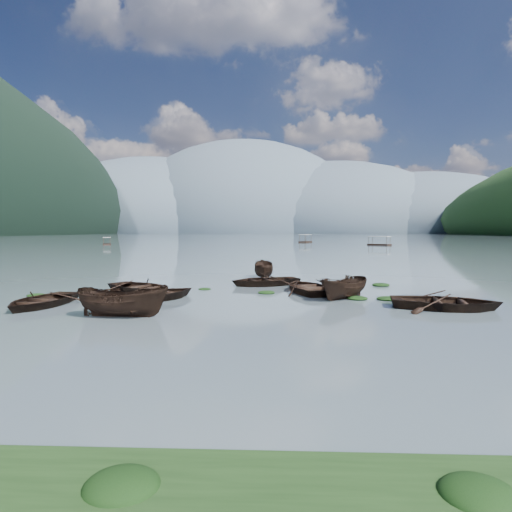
{
  "coord_description": "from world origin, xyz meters",
  "views": [
    {
      "loc": [
        1.13,
        -17.39,
        3.82
      ],
      "look_at": [
        0.0,
        12.0,
        2.0
      ],
      "focal_mm": 28.0,
      "sensor_mm": 36.0,
      "label": 1
    }
  ],
  "objects_px": {
    "pontoon_left": "(107,245)",
    "rowboat_0": "(42,306)",
    "rowboat_3": "(307,292)",
    "pontoon_centre": "(305,242)"
  },
  "relations": [
    {
      "from": "pontoon_left",
      "to": "rowboat_0",
      "type": "bearing_deg",
      "value": -91.62
    },
    {
      "from": "rowboat_0",
      "to": "rowboat_3",
      "type": "xyz_separation_m",
      "value": [
        14.05,
        5.33,
        0.0
      ]
    },
    {
      "from": "rowboat_3",
      "to": "pontoon_left",
      "type": "height_order",
      "value": "pontoon_left"
    },
    {
      "from": "rowboat_3",
      "to": "pontoon_centre",
      "type": "relative_size",
      "value": 0.71
    },
    {
      "from": "pontoon_left",
      "to": "pontoon_centre",
      "type": "height_order",
      "value": "pontoon_centre"
    },
    {
      "from": "pontoon_left",
      "to": "pontoon_centre",
      "type": "relative_size",
      "value": 0.77
    },
    {
      "from": "rowboat_0",
      "to": "pontoon_left",
      "type": "height_order",
      "value": "pontoon_left"
    },
    {
      "from": "pontoon_left",
      "to": "pontoon_centre",
      "type": "bearing_deg",
      "value": 0.85
    },
    {
      "from": "rowboat_0",
      "to": "pontoon_left",
      "type": "relative_size",
      "value": 0.88
    },
    {
      "from": "rowboat_3",
      "to": "pontoon_centre",
      "type": "height_order",
      "value": "pontoon_centre"
    }
  ]
}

